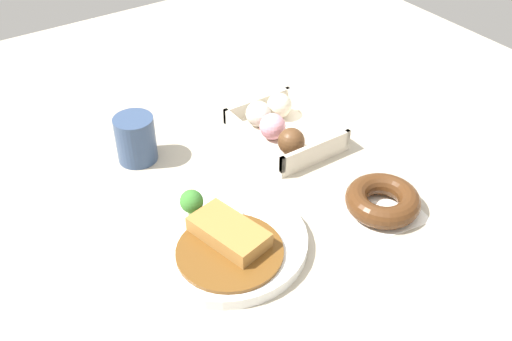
{
  "coord_description": "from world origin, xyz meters",
  "views": [
    {
      "loc": [
        0.64,
        -0.41,
        0.64
      ],
      "look_at": [
        -0.0,
        0.02,
        0.03
      ],
      "focal_mm": 41.8,
      "sensor_mm": 36.0,
      "label": 1
    }
  ],
  "objects_px": {
    "donut_box": "(280,128)",
    "coffee_mug": "(136,139)",
    "curry_plate": "(225,239)",
    "chocolate_ring_donut": "(383,201)"
  },
  "relations": [
    {
      "from": "curry_plate",
      "to": "coffee_mug",
      "type": "height_order",
      "value": "coffee_mug"
    },
    {
      "from": "coffee_mug",
      "to": "curry_plate",
      "type": "bearing_deg",
      "value": 2.8
    },
    {
      "from": "chocolate_ring_donut",
      "to": "coffee_mug",
      "type": "relative_size",
      "value": 1.55
    },
    {
      "from": "curry_plate",
      "to": "donut_box",
      "type": "relative_size",
      "value": 1.29
    },
    {
      "from": "donut_box",
      "to": "coffee_mug",
      "type": "relative_size",
      "value": 2.22
    },
    {
      "from": "curry_plate",
      "to": "chocolate_ring_donut",
      "type": "xyz_separation_m",
      "value": [
        0.07,
        0.25,
        0.0
      ]
    },
    {
      "from": "chocolate_ring_donut",
      "to": "coffee_mug",
      "type": "bearing_deg",
      "value": -142.51
    },
    {
      "from": "coffee_mug",
      "to": "donut_box",
      "type": "bearing_deg",
      "value": 69.91
    },
    {
      "from": "curry_plate",
      "to": "coffee_mug",
      "type": "bearing_deg",
      "value": -177.2
    },
    {
      "from": "curry_plate",
      "to": "chocolate_ring_donut",
      "type": "bearing_deg",
      "value": 74.55
    }
  ]
}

